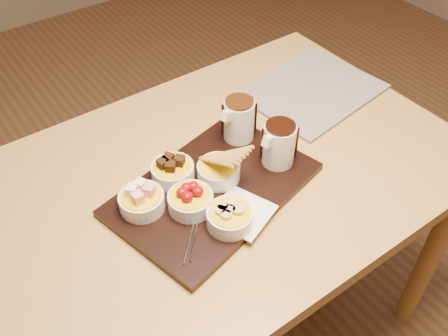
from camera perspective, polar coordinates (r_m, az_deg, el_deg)
ground at (r=1.81m, az=-0.20°, el=-17.47°), size 5.00×5.00×0.00m
dining_table at (r=1.28m, az=-0.27°, el=-3.38°), size 1.20×0.80×0.75m
serving_board at (r=1.15m, az=-1.21°, el=-2.43°), size 0.52×0.40×0.02m
napkin at (r=1.09m, az=2.02°, el=-5.11°), size 0.16×0.16×0.00m
bowl_marshmallows at (r=1.10m, az=-9.37°, el=-3.82°), size 0.10×0.10×0.04m
bowl_cake at (r=1.16m, az=-5.87°, el=-0.44°), size 0.10×0.10×0.04m
bowl_strawberries at (r=1.09m, az=-3.84°, el=-3.84°), size 0.10×0.10×0.04m
bowl_biscotti at (r=1.15m, az=-0.61°, el=-0.42°), size 0.10×0.10×0.04m
bowl_bananas at (r=1.06m, az=0.66°, el=-5.73°), size 0.10×0.10×0.04m
pitcher_dark_chocolate at (r=1.18m, az=6.29°, el=2.67°), size 0.09×0.09×0.11m
pitcher_milk_chocolate at (r=1.24m, az=1.72°, el=5.50°), size 0.09×0.09×0.11m
fondue_skewers at (r=1.09m, az=-3.21°, el=-5.32°), size 0.21×0.20×0.01m
newspaper at (r=1.48m, az=9.97°, el=8.75°), size 0.40×0.34×0.01m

